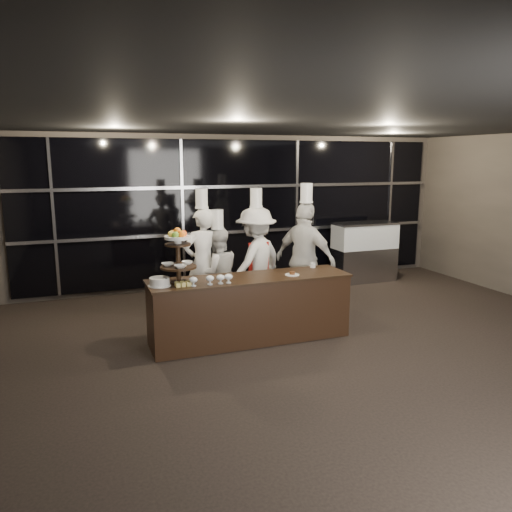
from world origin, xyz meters
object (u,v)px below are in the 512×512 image
object	(u,v)px
chef_d	(305,259)
chef_b	(218,272)
display_stand	(178,252)
chef_c	(256,261)
buffet_counter	(250,308)
chef_a	(203,262)
layer_cake	(159,282)
display_case	(364,249)

from	to	relation	value
chef_d	chef_b	bearing A→B (deg)	162.38
display_stand	chef_b	bearing A→B (deg)	53.33
chef_c	chef_d	distance (m)	0.80
buffet_counter	chef_c	bearing A→B (deg)	65.72
chef_a	chef_b	world-z (taller)	chef_a
layer_cake	display_case	distance (m)	5.33
display_stand	chef_b	distance (m)	1.58
display_case	chef_d	xyz separation A→B (m)	(-2.21, -1.71, 0.26)
layer_cake	display_stand	bearing A→B (deg)	10.69
chef_b	chef_d	xyz separation A→B (m)	(1.34, -0.42, 0.20)
chef_b	chef_a	bearing A→B (deg)	166.83
buffet_counter	chef_a	world-z (taller)	chef_a
display_stand	chef_c	size ratio (longest dim) A/B	0.36
display_case	chef_c	size ratio (longest dim) A/B	0.64
buffet_counter	layer_cake	bearing A→B (deg)	-177.74
chef_a	chef_b	distance (m)	0.30
layer_cake	chef_d	world-z (taller)	chef_d
layer_cake	chef_a	world-z (taller)	chef_a
buffet_counter	chef_a	xyz separation A→B (m)	(-0.36, 1.23, 0.45)
layer_cake	chef_c	size ratio (longest dim) A/B	0.14
display_stand	buffet_counter	bearing A→B (deg)	0.01
display_case	layer_cake	bearing A→B (deg)	-151.78
chef_d	display_case	bearing A→B (deg)	37.81
chef_c	display_case	bearing A→B (deg)	24.68
chef_b	chef_c	xyz separation A→B (m)	(0.63, -0.05, 0.15)
display_stand	chef_d	world-z (taller)	chef_d
display_case	chef_b	size ratio (longest dim) A/B	0.75
chef_d	chef_c	bearing A→B (deg)	152.20
buffet_counter	chef_d	bearing A→B (deg)	31.79
buffet_counter	chef_b	world-z (taller)	chef_b
buffet_counter	chef_c	distance (m)	1.31
chef_b	chef_c	distance (m)	0.65
layer_cake	chef_b	bearing A→B (deg)	47.10
chef_a	chef_b	bearing A→B (deg)	-13.17
display_case	chef_d	world-z (taller)	chef_d
display_case	chef_c	bearing A→B (deg)	-155.32
buffet_counter	display_stand	xyz separation A→B (m)	(-1.00, -0.00, 0.87)
chef_c	chef_d	size ratio (longest dim) A/B	0.96
display_stand	chef_a	size ratio (longest dim) A/B	0.36
display_stand	chef_a	xyz separation A→B (m)	(0.64, 1.23, -0.42)
display_stand	chef_d	xyz separation A→B (m)	(2.22, 0.75, -0.39)
display_case	chef_a	size ratio (longest dim) A/B	0.63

